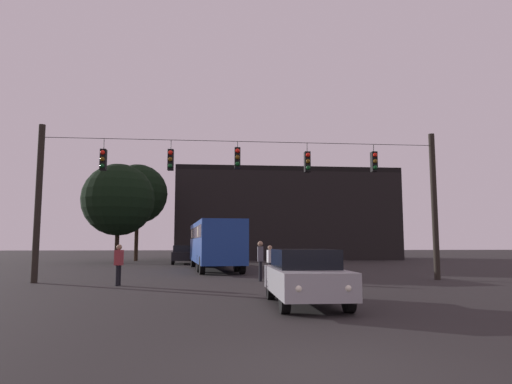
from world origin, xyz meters
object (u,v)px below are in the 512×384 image
object	(u,v)px
car_near_right	(305,276)
pedestrian_crossing_center	(260,258)
tree_left_silhouette	(118,200)
tree_behind_building	(138,194)
city_bus	(215,241)
pedestrian_crossing_left	(270,260)
pedestrian_crossing_right	(119,262)
car_far_left	(183,254)

from	to	relation	value
car_near_right	pedestrian_crossing_center	world-z (taller)	pedestrian_crossing_center
tree_left_silhouette	tree_behind_building	distance (m)	5.24
city_bus	car_near_right	distance (m)	17.25
pedestrian_crossing_left	tree_behind_building	bearing A→B (deg)	112.84
car_near_right	pedestrian_crossing_right	bearing A→B (deg)	134.50
car_far_left	pedestrian_crossing_left	xyz separation A→B (m)	(5.09, -16.95, 0.10)
car_far_left	tree_behind_building	bearing A→B (deg)	125.93
city_bus	pedestrian_crossing_center	size ratio (longest dim) A/B	6.28
pedestrian_crossing_left	tree_behind_building	distance (m)	26.32
pedestrian_crossing_right	tree_left_silhouette	xyz separation A→B (m)	(-4.34, 21.18, 4.50)
pedestrian_crossing_right	tree_behind_building	distance (m)	27.06
tree_left_silhouette	pedestrian_crossing_right	bearing A→B (deg)	-78.42
car_far_left	tree_behind_building	size ratio (longest dim) A/B	0.47
pedestrian_crossing_center	pedestrian_crossing_right	xyz separation A→B (m)	(-5.89, -1.62, -0.09)
pedestrian_crossing_left	pedestrian_crossing_right	world-z (taller)	pedestrian_crossing_right
tree_left_silhouette	tree_behind_building	xyz separation A→B (m)	(0.80, 5.07, 1.05)
tree_behind_building	car_near_right	bearing A→B (deg)	-73.27
pedestrian_crossing_center	city_bus	bearing A→B (deg)	102.45
pedestrian_crossing_right	tree_left_silhouette	world-z (taller)	tree_left_silhouette
city_bus	pedestrian_crossing_right	distance (m)	11.39
car_far_left	pedestrian_crossing_center	distance (m)	18.44
pedestrian_crossing_center	car_far_left	bearing A→B (deg)	104.22
pedestrian_crossing_left	pedestrian_crossing_right	xyz separation A→B (m)	(-6.44, -2.55, 0.03)
car_near_right	pedestrian_crossing_right	distance (m)	8.95
car_near_right	pedestrian_crossing_left	world-z (taller)	pedestrian_crossing_left
car_far_left	pedestrian_crossing_right	xyz separation A→B (m)	(-1.36, -19.50, 0.13)
tree_left_silhouette	city_bus	bearing A→B (deg)	-51.94
city_bus	tree_behind_building	world-z (taller)	tree_behind_building
pedestrian_crossing_left	tree_behind_building	world-z (taller)	tree_behind_building
city_bus	car_near_right	size ratio (longest dim) A/B	2.57
city_bus	pedestrian_crossing_left	world-z (taller)	city_bus
pedestrian_crossing_right	city_bus	bearing A→B (deg)	69.98
car_far_left	pedestrian_crossing_right	world-z (taller)	pedestrian_crossing_right
pedestrian_crossing_right	tree_behind_building	world-z (taller)	tree_behind_building
city_bus	tree_behind_building	bearing A→B (deg)	115.48
pedestrian_crossing_right	pedestrian_crossing_left	bearing A→B (deg)	21.59
tree_behind_building	pedestrian_crossing_left	bearing A→B (deg)	-67.16
car_near_right	pedestrian_crossing_right	xyz separation A→B (m)	(-6.27, 6.38, 0.13)
pedestrian_crossing_left	pedestrian_crossing_center	distance (m)	1.09
car_near_right	tree_behind_building	size ratio (longest dim) A/B	0.46
car_far_left	tree_left_silhouette	distance (m)	7.53
pedestrian_crossing_center	tree_behind_building	world-z (taller)	tree_behind_building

